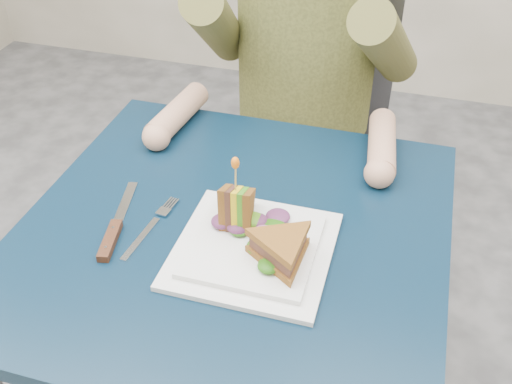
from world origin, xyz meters
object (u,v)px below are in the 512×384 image
(table, at_px, (234,259))
(fork, at_px, (149,229))
(sandwich_upright, at_px, (236,207))
(chair, at_px, (309,125))
(sandwich_flat, at_px, (282,249))
(knife, at_px, (113,233))
(diner, at_px, (307,11))
(plate, at_px, (253,249))

(table, xyz_separation_m, fork, (-0.14, -0.05, 0.08))
(table, distance_m, sandwich_upright, 0.13)
(table, xyz_separation_m, chair, (0.00, 0.69, -0.11))
(table, relative_size, sandwich_flat, 4.27)
(fork, height_order, knife, knife)
(diner, bearing_deg, chair, 90.00)
(sandwich_flat, height_order, fork, sandwich_flat)
(fork, bearing_deg, sandwich_flat, -6.58)
(knife, bearing_deg, plate, 6.38)
(sandwich_upright, bearing_deg, table, 144.07)
(plate, distance_m, sandwich_upright, 0.08)
(diner, distance_m, sandwich_upright, 0.60)
(fork, xyz_separation_m, knife, (-0.05, -0.03, 0.00))
(table, xyz_separation_m, sandwich_upright, (0.01, -0.01, 0.13))
(diner, bearing_deg, knife, -106.44)
(table, height_order, fork, fork)
(plate, bearing_deg, diner, 94.91)
(plate, relative_size, knife, 1.18)
(chair, height_order, sandwich_flat, chair)
(sandwich_upright, xyz_separation_m, fork, (-0.15, -0.04, -0.05))
(sandwich_flat, xyz_separation_m, fork, (-0.25, 0.03, -0.04))
(sandwich_flat, xyz_separation_m, sandwich_upright, (-0.10, 0.07, 0.01))
(sandwich_flat, height_order, sandwich_upright, sandwich_upright)
(table, distance_m, chair, 0.70)
(table, distance_m, knife, 0.23)
(plate, bearing_deg, knife, -173.62)
(plate, distance_m, sandwich_flat, 0.07)
(sandwich_flat, distance_m, knife, 0.30)
(sandwich_flat, bearing_deg, table, 144.54)
(plate, distance_m, knife, 0.25)
(table, height_order, chair, chair)
(knife, bearing_deg, sandwich_flat, 0.50)
(fork, distance_m, knife, 0.06)
(fork, bearing_deg, knife, -149.74)
(table, height_order, plate, plate)
(chair, height_order, plate, chair)
(fork, bearing_deg, table, 19.30)
(diner, bearing_deg, plate, -85.09)
(plate, xyz_separation_m, sandwich_upright, (-0.04, 0.04, 0.05))
(table, relative_size, fork, 4.18)
(sandwich_flat, xyz_separation_m, knife, (-0.30, -0.00, -0.04))
(fork, bearing_deg, plate, -1.08)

